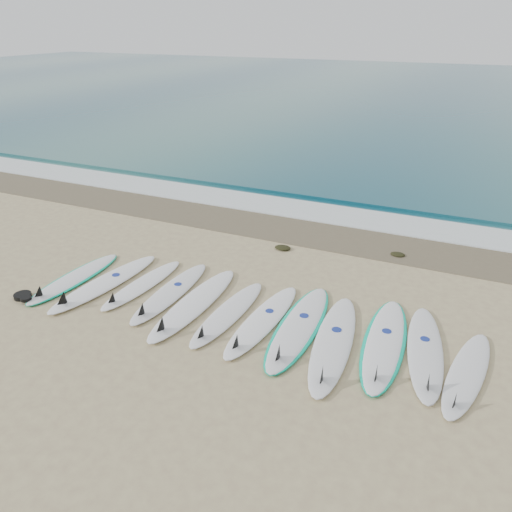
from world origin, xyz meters
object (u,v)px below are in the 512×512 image
at_px(surfboard_11, 466,375).
at_px(leash_coil, 23,296).
at_px(surfboard_6, 261,321).
at_px(surfboard_0, 74,278).

relative_size(surfboard_11, leash_coil, 5.18).
relative_size(surfboard_6, surfboard_11, 1.10).
bearing_deg(surfboard_11, surfboard_6, -172.71).
xyz_separation_m(surfboard_0, leash_coil, (-0.34, -0.95, 0.00)).
distance_m(surfboard_0, surfboard_11, 7.39).
distance_m(surfboard_11, leash_coil, 7.80).
distance_m(surfboard_6, surfboard_11, 3.31).
relative_size(surfboard_0, surfboard_6, 0.94).
xyz_separation_m(surfboard_11, leash_coil, (-7.74, -1.00, -0.00)).
relative_size(surfboard_0, leash_coil, 5.35).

